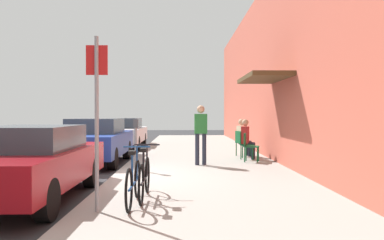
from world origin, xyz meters
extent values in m
plane|color=#2D2D30|center=(0.00, 0.00, 0.00)|extent=(60.00, 60.00, 0.00)
cube|color=#9E9B93|center=(2.25, 2.00, 0.06)|extent=(4.50, 32.00, 0.12)
cube|color=#BC5442|center=(4.65, 2.00, 3.05)|extent=(0.30, 32.00, 6.09)
cube|color=#4C381E|center=(3.95, 1.85, 2.60)|extent=(1.10, 2.80, 0.12)
cube|color=maroon|center=(-1.10, -2.18, 0.62)|extent=(1.80, 4.40, 0.60)
cube|color=#333D47|center=(-1.10, -2.03, 1.14)|extent=(1.48, 2.11, 0.43)
cylinder|color=black|center=(-0.31, -0.81, 0.32)|extent=(0.22, 0.64, 0.64)
cylinder|color=black|center=(-1.89, -0.81, 0.32)|extent=(0.22, 0.64, 0.64)
cylinder|color=black|center=(-0.31, -3.54, 0.32)|extent=(0.22, 0.64, 0.64)
cube|color=navy|center=(-1.10, 3.17, 0.65)|extent=(1.80, 4.40, 0.65)
cube|color=#333D47|center=(-1.10, 3.32, 1.20)|extent=(1.48, 2.11, 0.46)
cylinder|color=black|center=(-0.31, 4.54, 0.32)|extent=(0.22, 0.64, 0.64)
cylinder|color=black|center=(-1.89, 4.54, 0.32)|extent=(0.22, 0.64, 0.64)
cylinder|color=black|center=(-0.31, 1.81, 0.32)|extent=(0.22, 0.64, 0.64)
cylinder|color=black|center=(-1.89, 1.81, 0.32)|extent=(0.22, 0.64, 0.64)
cube|color=silver|center=(-1.10, 8.89, 0.63)|extent=(1.80, 4.40, 0.62)
cube|color=#333D47|center=(-1.10, 9.04, 1.16)|extent=(1.48, 2.11, 0.45)
cylinder|color=black|center=(-0.31, 10.26, 0.32)|extent=(0.22, 0.64, 0.64)
cylinder|color=black|center=(-1.89, 10.26, 0.32)|extent=(0.22, 0.64, 0.64)
cylinder|color=black|center=(-0.31, 7.53, 0.32)|extent=(0.22, 0.64, 0.64)
cylinder|color=black|center=(-1.89, 7.53, 0.32)|extent=(0.22, 0.64, 0.64)
cylinder|color=slate|center=(0.45, 0.90, 0.67)|extent=(0.07, 0.07, 1.10)
cube|color=#383D42|center=(0.45, 0.90, 1.33)|extent=(0.12, 0.10, 0.22)
cylinder|color=gray|center=(0.40, -3.44, 1.42)|extent=(0.06, 0.06, 2.60)
cube|color=red|center=(0.40, -3.42, 2.37)|extent=(0.32, 0.02, 0.44)
torus|color=black|center=(0.89, -2.50, 0.45)|extent=(0.04, 0.66, 0.66)
torus|color=black|center=(0.89, -3.55, 0.45)|extent=(0.04, 0.66, 0.66)
cylinder|color=#1E4C8C|center=(0.89, -3.02, 0.45)|extent=(0.04, 1.05, 0.04)
cylinder|color=#1E4C8C|center=(0.89, -3.17, 0.70)|extent=(0.04, 0.04, 0.50)
cube|color=black|center=(0.89, -3.17, 0.97)|extent=(0.10, 0.20, 0.06)
cylinder|color=#1E4C8C|center=(0.89, -2.55, 0.73)|extent=(0.03, 0.03, 0.56)
cylinder|color=#1E4C8C|center=(0.89, -2.55, 1.01)|extent=(0.46, 0.03, 0.03)
torus|color=black|center=(1.02, -2.04, 0.45)|extent=(0.04, 0.66, 0.66)
torus|color=black|center=(1.02, -3.09, 0.45)|extent=(0.04, 0.66, 0.66)
cylinder|color=black|center=(1.02, -2.57, 0.45)|extent=(0.04, 1.05, 0.04)
cylinder|color=black|center=(1.02, -2.72, 0.70)|extent=(0.04, 0.04, 0.50)
cube|color=black|center=(1.02, -2.72, 0.97)|extent=(0.10, 0.20, 0.06)
cylinder|color=black|center=(1.02, -2.09, 0.73)|extent=(0.03, 0.03, 0.56)
cylinder|color=black|center=(1.02, -2.09, 1.01)|extent=(0.46, 0.03, 0.03)
cylinder|color=#14592D|center=(4.00, 2.78, 0.34)|extent=(0.04, 0.04, 0.45)
cylinder|color=#14592D|center=(3.90, 2.42, 0.34)|extent=(0.04, 0.04, 0.45)
cylinder|color=#14592D|center=(3.63, 2.88, 0.34)|extent=(0.04, 0.04, 0.45)
cylinder|color=#14592D|center=(3.53, 2.52, 0.34)|extent=(0.04, 0.04, 0.45)
cube|color=#14592D|center=(3.76, 2.65, 0.59)|extent=(0.54, 0.54, 0.03)
cube|color=#14592D|center=(3.57, 2.70, 0.79)|extent=(0.14, 0.43, 0.40)
cylinder|color=#14592D|center=(4.00, 3.53, 0.34)|extent=(0.04, 0.04, 0.45)
cylinder|color=#14592D|center=(3.89, 3.17, 0.34)|extent=(0.04, 0.04, 0.45)
cylinder|color=#14592D|center=(3.64, 3.64, 0.34)|extent=(0.04, 0.04, 0.45)
cylinder|color=#14592D|center=(3.53, 3.27, 0.34)|extent=(0.04, 0.04, 0.45)
cube|color=#14592D|center=(3.76, 3.40, 0.59)|extent=(0.55, 0.55, 0.03)
cube|color=#14592D|center=(3.57, 3.46, 0.79)|extent=(0.15, 0.43, 0.40)
cylinder|color=#232838|center=(3.97, 3.45, 0.35)|extent=(0.11, 0.11, 0.47)
cylinder|color=#232838|center=(3.84, 3.49, 0.59)|extent=(0.38, 0.24, 0.14)
cylinder|color=#232838|center=(3.91, 3.26, 0.35)|extent=(0.11, 0.11, 0.47)
cylinder|color=#232838|center=(3.78, 3.29, 0.59)|extent=(0.38, 0.24, 0.14)
cube|color=#B22626|center=(3.69, 3.43, 0.89)|extent=(0.31, 0.41, 0.56)
sphere|color=tan|center=(3.69, 3.43, 1.30)|extent=(0.22, 0.22, 0.22)
cylinder|color=#14592D|center=(3.89, 4.50, 0.34)|extent=(0.04, 0.04, 0.45)
cylinder|color=#14592D|center=(4.00, 4.14, 0.34)|extent=(0.04, 0.04, 0.45)
cylinder|color=#14592D|center=(3.53, 4.39, 0.34)|extent=(0.04, 0.04, 0.45)
cylinder|color=#14592D|center=(3.64, 4.03, 0.34)|extent=(0.04, 0.04, 0.45)
cube|color=#14592D|center=(3.76, 4.26, 0.59)|extent=(0.55, 0.55, 0.03)
cube|color=#14592D|center=(3.57, 4.20, 0.79)|extent=(0.16, 0.43, 0.40)
cylinder|color=#232838|center=(3.91, 4.41, 0.35)|extent=(0.11, 0.11, 0.47)
cylinder|color=#232838|center=(3.78, 4.37, 0.59)|extent=(0.39, 0.24, 0.14)
cylinder|color=#232838|center=(3.97, 4.22, 0.35)|extent=(0.11, 0.11, 0.47)
cylinder|color=#232838|center=(3.84, 4.18, 0.59)|extent=(0.39, 0.24, 0.14)
cube|color=#CCB28C|center=(3.69, 4.24, 0.89)|extent=(0.32, 0.41, 0.56)
sphere|color=tan|center=(3.69, 4.24, 1.30)|extent=(0.22, 0.22, 0.22)
cylinder|color=#232838|center=(2.08, 1.91, 0.57)|extent=(0.12, 0.12, 0.90)
cylinder|color=#232838|center=(2.28, 1.91, 0.57)|extent=(0.12, 0.12, 0.90)
cube|color=#267233|center=(2.18, 1.91, 1.30)|extent=(0.36, 0.22, 0.56)
sphere|color=tan|center=(2.18, 1.91, 1.71)|extent=(0.22, 0.22, 0.22)
camera|label=1|loc=(1.69, -9.30, 1.56)|focal=36.86mm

